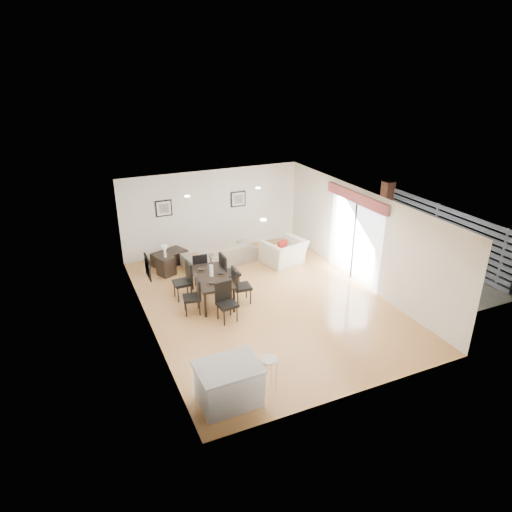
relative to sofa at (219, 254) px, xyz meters
name	(u,v)px	position (x,y,z in m)	size (l,w,h in m)	color
ground	(264,301)	(0.25, -2.76, -0.33)	(8.00, 8.00, 0.00)	tan
wall_back	(213,211)	(0.25, 1.24, 1.02)	(6.00, 0.04, 2.70)	white
wall_front	(358,335)	(0.25, -6.76, 1.02)	(6.00, 0.04, 2.70)	white
wall_left	(146,276)	(-2.75, -2.76, 1.02)	(0.04, 8.00, 2.70)	white
wall_right	(362,237)	(3.25, -2.76, 1.02)	(0.04, 8.00, 2.70)	white
ceiling	(265,204)	(0.25, -2.76, 2.37)	(6.00, 8.00, 0.02)	white
sofa	(219,254)	(0.00, 0.00, 0.00)	(2.28, 0.89, 0.66)	gray
armchair	(284,252)	(1.85, -0.79, 0.06)	(1.21, 1.05, 0.78)	silver
courtyard_plant_a	(448,270)	(5.70, -3.74, -0.02)	(0.56, 0.48, 0.62)	#335C27
courtyard_plant_b	(392,238)	(5.80, -1.13, 0.03)	(0.40, 0.40, 0.72)	#335C27
dining_table	(212,279)	(-0.97, -2.12, 0.31)	(0.99, 1.77, 0.71)	black
dining_chair_wnear	(195,294)	(-1.57, -2.56, 0.20)	(0.50, 0.50, 0.95)	black
dining_chair_wfar	(185,278)	(-1.56, -1.70, 0.24)	(0.47, 0.47, 1.02)	black
dining_chair_enear	(239,284)	(-0.38, -2.54, 0.23)	(0.49, 0.49, 1.00)	black
dining_chair_efar	(227,270)	(-0.38, -1.70, 0.26)	(0.48, 0.48, 1.06)	black
dining_chair_head	(225,299)	(-0.98, -3.17, 0.22)	(0.49, 0.49, 0.99)	black
dining_chair_foot	(199,267)	(-0.98, -1.07, 0.19)	(0.44, 0.44, 0.94)	black
vase	(211,266)	(-0.97, -2.12, 0.67)	(0.72, 1.19, 0.67)	white
coffee_table	(170,258)	(-1.43, 0.63, -0.13)	(1.02, 0.61, 0.41)	black
side_table	(166,266)	(-1.71, -0.10, -0.05)	(0.43, 0.43, 0.57)	black
table_lamp	(165,250)	(-1.71, -0.10, 0.48)	(0.19, 0.19, 0.36)	white
cushion	(282,247)	(1.74, -0.91, 0.30)	(0.38, 0.12, 0.38)	#A71C15
kitchen_island	(229,384)	(-1.98, -5.99, 0.08)	(1.19, 0.92, 0.82)	silver
bar_stool	(269,363)	(-1.17, -5.99, 0.30)	(0.34, 0.34, 0.74)	white
framed_print_back_left	(164,208)	(-1.35, 1.21, 1.32)	(0.52, 0.04, 0.52)	black
framed_print_back_right	(238,199)	(1.15, 1.21, 1.32)	(0.52, 0.04, 0.52)	black
framed_print_left_wall	(148,267)	(-2.72, -2.96, 1.32)	(0.04, 0.52, 0.52)	black
sliding_door	(355,224)	(3.20, -2.46, 1.33)	(0.12, 2.70, 2.57)	white
courtyard	(425,227)	(6.41, -1.90, 0.59)	(6.00, 6.00, 2.00)	gray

